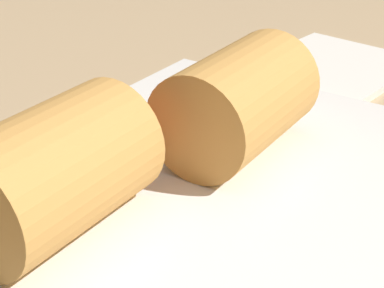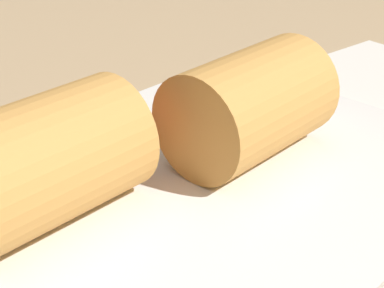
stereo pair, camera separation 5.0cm
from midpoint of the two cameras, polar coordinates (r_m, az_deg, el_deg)
table_surface at (r=37.14cm, az=4.03°, el=-6.89°), size 180.00×140.00×2.00cm
serving_plate at (r=35.95cm, az=3.99°, el=-4.81°), size 32.54×23.82×1.50cm
roll_front_left at (r=31.98cm, az=-7.78°, el=-1.24°), size 10.72×6.52×6.38cm
roll_front_right at (r=38.17cm, az=9.23°, el=3.59°), size 10.74×6.58×6.38cm
spoon at (r=45.70cm, az=-10.23°, el=2.05°), size 14.48×8.29×1.36cm
napkin at (r=56.19cm, az=18.53°, el=5.59°), size 14.78×13.01×0.60cm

